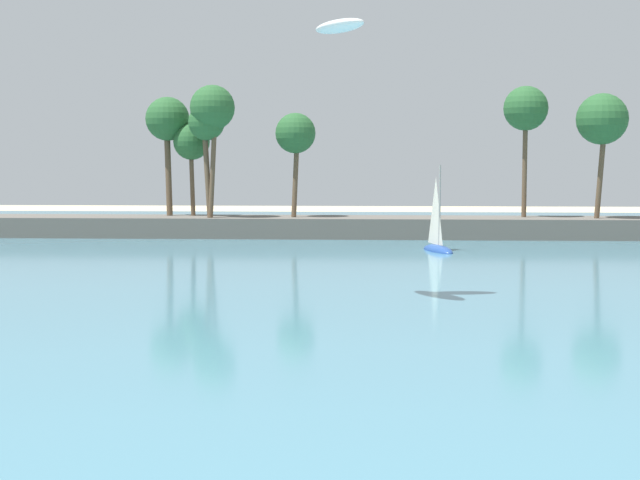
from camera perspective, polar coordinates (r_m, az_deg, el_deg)
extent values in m
cube|color=teal|center=(67.66, 1.32, -0.75)|extent=(220.00, 106.38, 0.06)
cube|color=#605B54|center=(80.73, 1.63, 0.79)|extent=(109.80, 6.00, 1.80)
cylinder|color=brown|center=(83.90, -9.31, 4.43)|extent=(0.80, 0.91, 8.61)
sphere|color=#285B2D|center=(83.98, -9.35, 7.36)|extent=(3.88, 3.88, 3.88)
cylinder|color=brown|center=(83.23, -7.87, 3.75)|extent=(0.53, 0.47, 6.58)
sphere|color=#285B2D|center=(83.23, -7.90, 6.01)|extent=(3.23, 3.23, 3.23)
cylinder|color=brown|center=(80.55, -6.96, 4.29)|extent=(0.94, 0.79, 8.19)
sphere|color=#285B2D|center=(80.61, -6.99, 7.20)|extent=(3.13, 3.13, 3.13)
cylinder|color=brown|center=(80.16, -6.59, 4.73)|extent=(0.89, 0.71, 9.42)
sphere|color=#285B2D|center=(80.29, -6.63, 8.09)|extent=(3.84, 3.84, 3.84)
cylinder|color=brown|center=(81.95, 16.87, 4.20)|extent=(0.85, 0.86, 8.40)
sphere|color=#285B2D|center=(82.02, 16.95, 7.13)|extent=(4.32, 4.32, 4.32)
cylinder|color=brown|center=(82.23, 12.47, 4.64)|extent=(0.45, 0.43, 9.37)
sphere|color=#285B2D|center=(82.35, 12.53, 7.91)|extent=(3.83, 3.83, 3.83)
cylinder|color=brown|center=(80.58, -1.51, 4.00)|extent=(0.73, 0.79, 7.28)
sphere|color=#285B2D|center=(80.61, -1.52, 6.58)|extent=(3.49, 3.49, 3.49)
ellipsoid|color=#234793|center=(68.63, 7.26, -0.68)|extent=(2.73, 4.89, 0.94)
cylinder|color=gray|center=(68.17, 7.36, 2.15)|extent=(0.14, 0.14, 5.86)
pyramid|color=silver|center=(68.93, 7.12, 1.81)|extent=(0.76, 2.06, 4.98)
ellipsoid|color=white|center=(43.52, 1.19, 13.00)|extent=(3.15, 3.88, 0.60)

